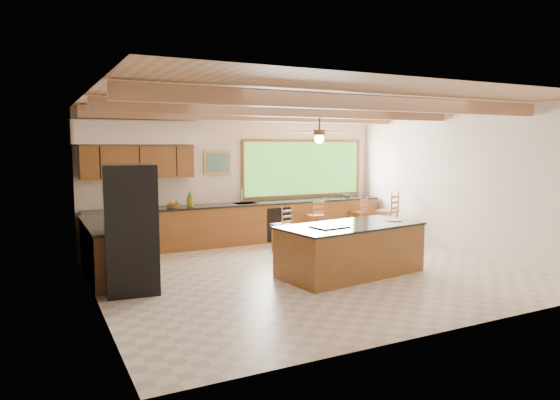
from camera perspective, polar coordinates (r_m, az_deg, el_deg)
name	(u,v)px	position (r m, az deg, el deg)	size (l,w,h in m)	color
ground	(309,271)	(9.03, 3.30, -8.13)	(7.20, 7.20, 0.00)	beige
room_shell	(284,147)	(9.23, 0.44, 6.09)	(7.27, 6.54, 3.02)	beige
counter_run	(217,228)	(10.84, -7.16, -3.20)	(7.12, 3.10, 1.27)	brown
island	(351,249)	(8.80, 8.07, -5.60)	(2.67, 1.52, 0.90)	brown
refrigerator	(131,229)	(7.92, -16.69, -3.19)	(0.84, 0.82, 1.96)	black
bar_stool_a	(283,226)	(10.36, 0.33, -2.94)	(0.44, 0.44, 0.98)	brown
bar_stool_b	(317,216)	(11.51, 4.21, -1.85)	(0.40, 0.40, 1.04)	brown
bar_stool_c	(360,212)	(12.41, 9.10, -1.42)	(0.46, 0.46, 1.00)	brown
bar_stool_d	(389,212)	(11.85, 12.37, -1.37)	(0.55, 0.55, 1.17)	brown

